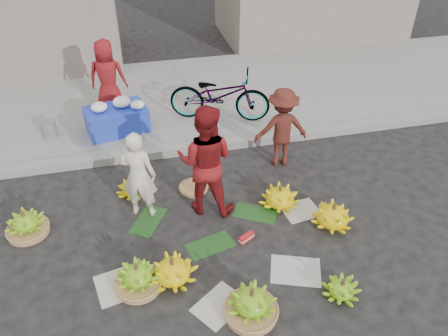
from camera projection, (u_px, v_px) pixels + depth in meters
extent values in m
plane|color=black|center=(214.00, 234.00, 6.27)|extent=(80.00, 80.00, 0.00)
cube|color=gray|center=(189.00, 148.00, 7.96)|extent=(40.00, 0.25, 0.15)
cube|color=gray|center=(174.00, 98.00, 9.63)|extent=(40.00, 4.00, 0.12)
cylinder|color=#A17243|center=(139.00, 284.00, 5.50)|extent=(0.58, 0.58, 0.09)
cylinder|color=#462F1C|center=(136.00, 267.00, 5.32)|extent=(0.05, 0.05, 0.12)
cylinder|color=#462F1C|center=(172.00, 262.00, 5.42)|extent=(0.05, 0.05, 0.12)
cylinder|color=#A17243|center=(251.00, 311.00, 5.17)|extent=(0.63, 0.63, 0.09)
cylinder|color=#462F1C|center=(252.00, 293.00, 4.97)|extent=(0.05, 0.05, 0.12)
cylinder|color=#462F1C|center=(343.00, 283.00, 5.29)|extent=(0.05, 0.05, 0.12)
cylinder|color=#462F1C|center=(335.00, 207.00, 6.24)|extent=(0.05, 0.05, 0.12)
cylinder|color=#462F1C|center=(281.00, 189.00, 6.61)|extent=(0.05, 0.05, 0.12)
cylinder|color=#A17243|center=(28.00, 230.00, 6.28)|extent=(0.58, 0.58, 0.09)
cylinder|color=#462F1C|center=(23.00, 214.00, 6.10)|extent=(0.05, 0.05, 0.12)
cylinder|color=#462F1C|center=(131.00, 183.00, 6.88)|extent=(0.05, 0.05, 0.12)
cylinder|color=#A17243|center=(194.00, 188.00, 7.09)|extent=(0.60, 0.60, 0.05)
cube|color=red|center=(247.00, 238.00, 6.14)|extent=(0.25, 0.18, 0.10)
imported|color=#F2E8CC|center=(138.00, 175.00, 6.24)|extent=(0.60, 0.49, 1.41)
imported|color=maroon|center=(205.00, 161.00, 6.24)|extent=(1.04, 0.94, 1.75)
imported|color=maroon|center=(282.00, 128.00, 7.31)|extent=(0.94, 0.58, 1.42)
cube|color=#1D32BC|center=(117.00, 119.00, 8.26)|extent=(1.24, 0.92, 0.46)
ellipsoid|color=white|center=(99.00, 107.00, 7.99)|extent=(0.30, 0.30, 0.16)
ellipsoid|color=white|center=(122.00, 102.00, 8.13)|extent=(0.33, 0.33, 0.18)
ellipsoid|color=white|center=(137.00, 105.00, 8.09)|extent=(0.26, 0.26, 0.14)
cylinder|color=slate|center=(49.00, 129.00, 8.13)|extent=(0.27, 0.27, 0.31)
imported|color=maroon|center=(108.00, 77.00, 8.57)|extent=(0.81, 0.61, 1.49)
imported|color=gray|center=(220.00, 95.00, 8.46)|extent=(1.30, 2.08, 1.03)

